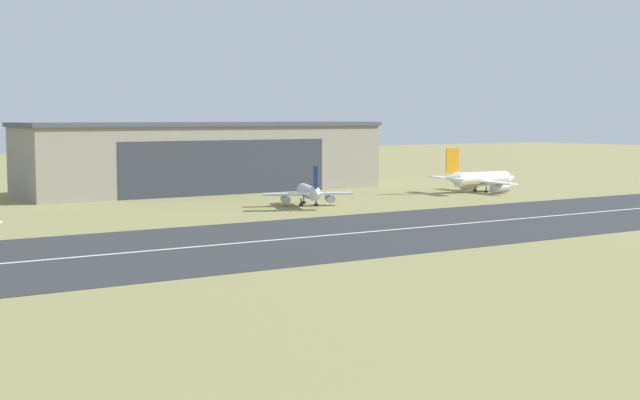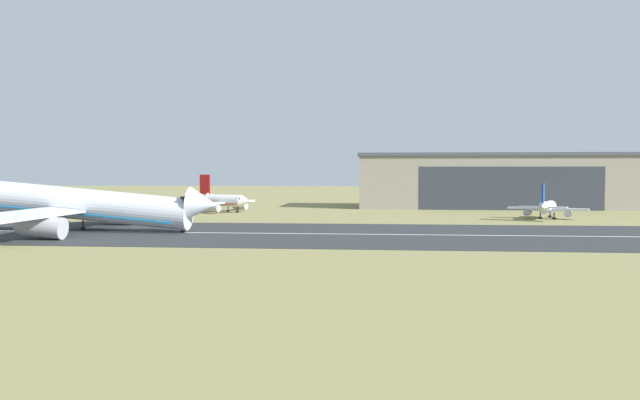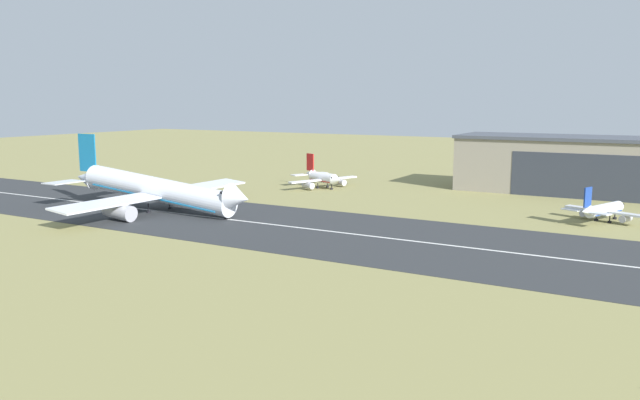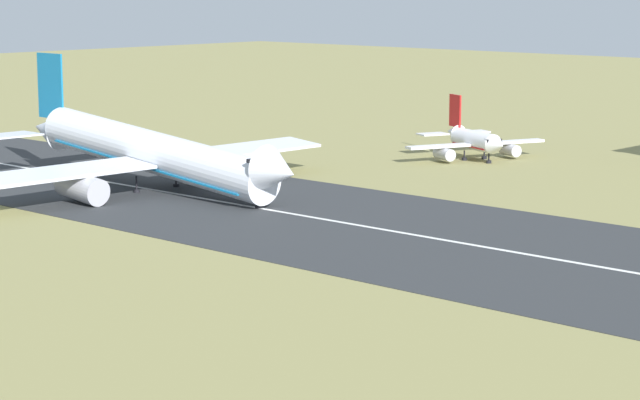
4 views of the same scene
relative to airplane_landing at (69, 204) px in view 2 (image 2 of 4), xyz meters
name	(u,v)px [view 2 (image 2 of 4)]	position (x,y,z in m)	size (l,w,h in m)	color
runway_strip	(504,236)	(74.93, -0.48, -4.80)	(510.85, 40.39, 0.06)	#2B2D30
runway_centreline	(504,236)	(74.93, -0.48, -4.76)	(459.77, 0.70, 0.01)	silver
hangar_building	(503,181)	(89.98, 78.19, 3.03)	(82.73, 23.14, 15.67)	gray
airplane_landing	(69,204)	(0.00, 0.00, 0.00)	(55.14, 55.19, 17.18)	silver
airplane_parked_west	(224,201)	(14.62, 52.37, -1.90)	(17.78, 22.89, 9.67)	white
airplane_parked_centre	(547,207)	(91.60, 36.53, -2.21)	(16.66, 17.96, 8.02)	silver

